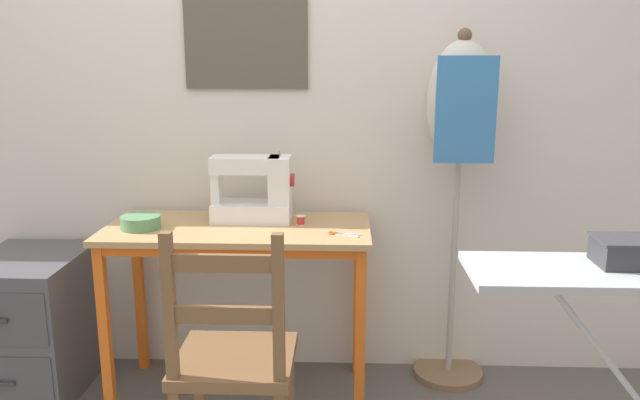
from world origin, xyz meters
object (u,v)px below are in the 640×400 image
(dress_form, at_px, (460,130))
(fabric_bowl, at_px, (141,222))
(scissors, at_px, (339,234))
(storage_box, at_px, (632,252))
(wooden_chair, at_px, (234,363))
(sewing_machine, at_px, (256,191))
(filing_cabinet, at_px, (33,324))
(thread_spool_near_machine, at_px, (301,220))

(dress_form, bearing_deg, fabric_bowl, -169.32)
(scissors, height_order, storage_box, storage_box)
(wooden_chair, bearing_deg, sewing_machine, 90.67)
(scissors, bearing_deg, wooden_chair, -126.11)
(wooden_chair, distance_m, filing_cabinet, 1.18)
(filing_cabinet, height_order, dress_form, dress_form)
(thread_spool_near_machine, xyz_separation_m, wooden_chair, (-0.19, -0.62, -0.34))
(sewing_machine, xyz_separation_m, wooden_chair, (0.01, -0.68, -0.45))
(sewing_machine, height_order, scissors, sewing_machine)
(filing_cabinet, bearing_deg, thread_spool_near_machine, 0.92)
(filing_cabinet, bearing_deg, dress_form, 5.71)
(thread_spool_near_machine, xyz_separation_m, filing_cabinet, (-1.19, -0.02, -0.48))
(thread_spool_near_machine, distance_m, wooden_chair, 0.73)
(scissors, relative_size, wooden_chair, 0.14)
(thread_spool_near_machine, height_order, dress_form, dress_form)
(sewing_machine, bearing_deg, fabric_bowl, -162.49)
(fabric_bowl, relative_size, wooden_chair, 0.17)
(scissors, distance_m, dress_form, 0.71)
(scissors, xyz_separation_m, wooden_chair, (-0.35, -0.48, -0.32))
(scissors, height_order, thread_spool_near_machine, thread_spool_near_machine)
(sewing_machine, xyz_separation_m, fabric_bowl, (-0.46, -0.15, -0.10))
(thread_spool_near_machine, bearing_deg, filing_cabinet, -179.08)
(scissors, xyz_separation_m, filing_cabinet, (-1.36, 0.12, -0.47))
(storage_box, bearing_deg, fabric_bowl, 159.73)
(wooden_chair, bearing_deg, dress_form, 42.23)
(sewing_machine, bearing_deg, thread_spool_near_machine, -17.63)
(wooden_chair, bearing_deg, scissors, 53.89)
(scissors, xyz_separation_m, dress_form, (0.52, 0.31, 0.38))
(thread_spool_near_machine, xyz_separation_m, storage_box, (1.05, -0.71, 0.10))
(filing_cabinet, height_order, storage_box, storage_box)
(thread_spool_near_machine, bearing_deg, wooden_chair, -106.83)
(scissors, relative_size, thread_spool_near_machine, 3.23)
(fabric_bowl, height_order, wooden_chair, wooden_chair)
(storage_box, bearing_deg, dress_form, 112.63)
(scissors, distance_m, thread_spool_near_machine, 0.21)
(dress_form, height_order, storage_box, dress_form)
(fabric_bowl, bearing_deg, dress_form, 10.68)
(storage_box, bearing_deg, thread_spool_near_machine, 145.75)
(sewing_machine, relative_size, storage_box, 1.63)
(sewing_machine, height_order, filing_cabinet, sewing_machine)
(sewing_machine, relative_size, thread_spool_near_machine, 8.46)
(scissors, bearing_deg, sewing_machine, 150.57)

